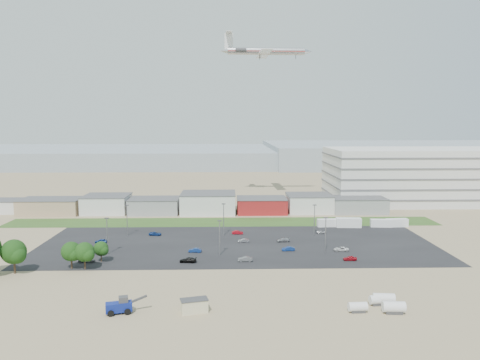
{
  "coord_description": "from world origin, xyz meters",
  "views": [
    {
      "loc": [
        2.12,
        -119.72,
        36.92
      ],
      "look_at": [
        5.83,
        22.0,
        19.52
      ],
      "focal_mm": 35.0,
      "sensor_mm": 36.0,
      "label": 1
    }
  ],
  "objects_px": {
    "parked_car_2": "(350,258)",
    "parked_car_3": "(188,260)",
    "parked_car_11": "(238,232)",
    "parked_car_4": "(195,250)",
    "box_trailer_a": "(327,223)",
    "parked_car_0": "(341,249)",
    "parked_car_5": "(101,241)",
    "parked_car_8": "(321,232)",
    "airliner": "(266,51)",
    "parked_car_12": "(283,240)",
    "portable_shed": "(194,306)",
    "storage_tank_nw": "(379,300)",
    "parked_car_13": "(245,259)",
    "telehandler": "(119,305)",
    "parked_car_10": "(87,260)",
    "parked_car_1": "(288,249)",
    "parked_car_9": "(155,234)",
    "parked_car_7": "(243,241)"
  },
  "relations": [
    {
      "from": "parked_car_7",
      "to": "parked_car_11",
      "type": "height_order",
      "value": "parked_car_11"
    },
    {
      "from": "airliner",
      "to": "parked_car_4",
      "type": "bearing_deg",
      "value": -108.32
    },
    {
      "from": "parked_car_0",
      "to": "parked_car_9",
      "type": "xyz_separation_m",
      "value": [
        -56.8,
        20.43,
        -0.03
      ]
    },
    {
      "from": "telehandler",
      "to": "parked_car_12",
      "type": "bearing_deg",
      "value": 40.34
    },
    {
      "from": "airliner",
      "to": "parked_car_10",
      "type": "height_order",
      "value": "airliner"
    },
    {
      "from": "parked_car_13",
      "to": "parked_car_2",
      "type": "bearing_deg",
      "value": 91.05
    },
    {
      "from": "parked_car_0",
      "to": "parked_car_5",
      "type": "relative_size",
      "value": 1.16
    },
    {
      "from": "parked_car_2",
      "to": "parked_car_10",
      "type": "relative_size",
      "value": 0.82
    },
    {
      "from": "parked_car_8",
      "to": "parked_car_13",
      "type": "height_order",
      "value": "parked_car_13"
    },
    {
      "from": "box_trailer_a",
      "to": "parked_car_5",
      "type": "height_order",
      "value": "box_trailer_a"
    },
    {
      "from": "portable_shed",
      "to": "telehandler",
      "type": "height_order",
      "value": "telehandler"
    },
    {
      "from": "parked_car_0",
      "to": "parked_car_8",
      "type": "distance_m",
      "value": 21.59
    },
    {
      "from": "parked_car_11",
      "to": "parked_car_12",
      "type": "height_order",
      "value": "parked_car_12"
    },
    {
      "from": "portable_shed",
      "to": "parked_car_12",
      "type": "bearing_deg",
      "value": 51.92
    },
    {
      "from": "box_trailer_a",
      "to": "parked_car_0",
      "type": "bearing_deg",
      "value": -99.05
    },
    {
      "from": "box_trailer_a",
      "to": "parked_car_13",
      "type": "xyz_separation_m",
      "value": [
        -31.01,
        -41.45,
        -0.73
      ]
    },
    {
      "from": "storage_tank_nw",
      "to": "parked_car_3",
      "type": "height_order",
      "value": "storage_tank_nw"
    },
    {
      "from": "storage_tank_nw",
      "to": "parked_car_1",
      "type": "bearing_deg",
      "value": 107.91
    },
    {
      "from": "parked_car_10",
      "to": "box_trailer_a",
      "type": "bearing_deg",
      "value": -62.34
    },
    {
      "from": "parked_car_5",
      "to": "parked_car_13",
      "type": "relative_size",
      "value": 0.95
    },
    {
      "from": "parked_car_8",
      "to": "parked_car_10",
      "type": "xyz_separation_m",
      "value": [
        -69.05,
        -30.58,
        0.08
      ]
    },
    {
      "from": "parked_car_0",
      "to": "parked_car_11",
      "type": "xyz_separation_m",
      "value": [
        -29.59,
        21.4,
        0.01
      ]
    },
    {
      "from": "parked_car_10",
      "to": "parked_car_11",
      "type": "relative_size",
      "value": 1.2
    },
    {
      "from": "parked_car_2",
      "to": "parked_car_9",
      "type": "relative_size",
      "value": 0.88
    },
    {
      "from": "parked_car_11",
      "to": "parked_car_4",
      "type": "bearing_deg",
      "value": 152.79
    },
    {
      "from": "telehandler",
      "to": "storage_tank_nw",
      "type": "distance_m",
      "value": 52.04
    },
    {
      "from": "parked_car_3",
      "to": "parked_car_5",
      "type": "height_order",
      "value": "parked_car_3"
    },
    {
      "from": "parked_car_5",
      "to": "parked_car_8",
      "type": "bearing_deg",
      "value": 100.48
    },
    {
      "from": "parked_car_3",
      "to": "parked_car_9",
      "type": "height_order",
      "value": "parked_car_3"
    },
    {
      "from": "parked_car_0",
      "to": "parked_car_12",
      "type": "height_order",
      "value": "parked_car_12"
    },
    {
      "from": "parked_car_0",
      "to": "parked_car_13",
      "type": "distance_m",
      "value": 29.71
    },
    {
      "from": "storage_tank_nw",
      "to": "parked_car_12",
      "type": "relative_size",
      "value": 0.88
    },
    {
      "from": "parked_car_2",
      "to": "parked_car_3",
      "type": "relative_size",
      "value": 0.8
    },
    {
      "from": "parked_car_3",
      "to": "parked_car_11",
      "type": "xyz_separation_m",
      "value": [
        13.83,
        31.39,
        -0.05
      ]
    },
    {
      "from": "telehandler",
      "to": "parked_car_2",
      "type": "distance_m",
      "value": 63.88
    },
    {
      "from": "storage_tank_nw",
      "to": "parked_car_3",
      "type": "relative_size",
      "value": 0.82
    },
    {
      "from": "airliner",
      "to": "parked_car_4",
      "type": "relative_size",
      "value": 11.73
    },
    {
      "from": "portable_shed",
      "to": "parked_car_0",
      "type": "relative_size",
      "value": 1.24
    },
    {
      "from": "parked_car_9",
      "to": "parked_car_11",
      "type": "distance_m",
      "value": 27.22
    },
    {
      "from": "telehandler",
      "to": "parked_car_3",
      "type": "xyz_separation_m",
      "value": [
        10.61,
        33.24,
        -1.01
      ]
    },
    {
      "from": "parked_car_10",
      "to": "parked_car_8",
      "type": "bearing_deg",
      "value": -67.72
    },
    {
      "from": "telehandler",
      "to": "parked_car_4",
      "type": "height_order",
      "value": "telehandler"
    },
    {
      "from": "parked_car_7",
      "to": "telehandler",
      "type": "bearing_deg",
      "value": -29.73
    },
    {
      "from": "storage_tank_nw",
      "to": "parked_car_0",
      "type": "relative_size",
      "value": 0.86
    },
    {
      "from": "parked_car_0",
      "to": "parked_car_5",
      "type": "height_order",
      "value": "parked_car_5"
    },
    {
      "from": "parked_car_5",
      "to": "parked_car_12",
      "type": "bearing_deg",
      "value": 91.89
    },
    {
      "from": "box_trailer_a",
      "to": "parked_car_12",
      "type": "distance_m",
      "value": 28.01
    },
    {
      "from": "parked_car_4",
      "to": "parked_car_7",
      "type": "relative_size",
      "value": 1.09
    },
    {
      "from": "airliner",
      "to": "parked_car_11",
      "type": "height_order",
      "value": "airliner"
    },
    {
      "from": "airliner",
      "to": "parked_car_12",
      "type": "distance_m",
      "value": 106.39
    }
  ]
}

